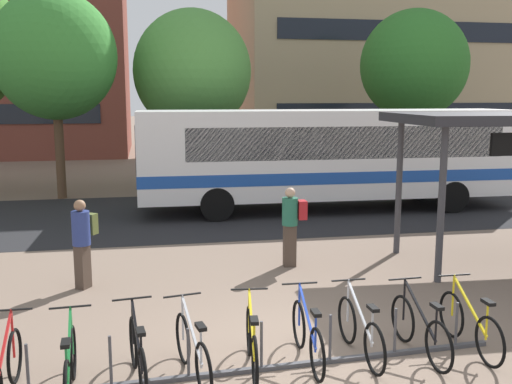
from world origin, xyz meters
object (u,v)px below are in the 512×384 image
at_px(commuter_olive_pack_2, 83,237).
at_px(parked_bicycle_green_2, 70,368).
at_px(parked_bicycle_black_8, 420,330).
at_px(street_tree_2, 414,65).
at_px(city_bus, 327,155).
at_px(street_tree_1, 54,56).
at_px(commuter_red_pack_1, 292,221).
at_px(parked_bicycle_black_3, 138,356).
at_px(parked_bicycle_red_1, 5,372).
at_px(parked_bicycle_blue_6, 307,336).
at_px(parked_bicycle_yellow_5, 252,344).
at_px(parked_bicycle_yellow_9, 470,325).
at_px(parked_bicycle_silver_7, 360,332).
at_px(parked_bicycle_silver_4, 193,351).
at_px(street_tree_3, 192,72).

bearing_deg(commuter_olive_pack_2, parked_bicycle_green_2, 35.70).
distance_m(parked_bicycle_black_8, street_tree_2, 19.63).
bearing_deg(parked_bicycle_green_2, city_bus, -34.88).
height_order(parked_bicycle_green_2, street_tree_1, street_tree_1).
bearing_deg(commuter_olive_pack_2, commuter_red_pack_1, 130.84).
xyz_separation_m(city_bus, parked_bicycle_black_3, (-5.86, -10.63, -1.39)).
distance_m(city_bus, street_tree_1, 10.02).
bearing_deg(parked_bicycle_red_1, parked_bicycle_blue_6, -84.46).
bearing_deg(parked_bicycle_blue_6, parked_bicycle_green_2, 98.19).
bearing_deg(parked_bicycle_blue_6, parked_bicycle_black_3, 96.25).
distance_m(parked_bicycle_black_3, commuter_olive_pack_2, 4.24).
height_order(city_bus, parked_bicycle_blue_6, city_bus).
height_order(parked_bicycle_red_1, parked_bicycle_black_8, same).
xyz_separation_m(parked_bicycle_yellow_5, parked_bicycle_yellow_9, (3.20, 0.04, 0.00)).
relative_size(city_bus, parked_bicycle_silver_7, 7.00).
bearing_deg(parked_bicycle_yellow_9, street_tree_2, -22.77).
distance_m(parked_bicycle_yellow_9, commuter_olive_pack_2, 6.98).
bearing_deg(parked_bicycle_silver_4, parked_bicycle_yellow_9, -98.85).
bearing_deg(commuter_red_pack_1, parked_bicycle_black_8, 100.19).
bearing_deg(parked_bicycle_blue_6, street_tree_3, 2.32).
height_order(parked_bicycle_yellow_5, parked_bicycle_blue_6, same).
bearing_deg(commuter_olive_pack_2, parked_bicycle_red_1, 25.46).
distance_m(parked_bicycle_black_3, commuter_red_pack_1, 5.72).
distance_m(commuter_red_pack_1, street_tree_3, 11.88).
bearing_deg(street_tree_3, street_tree_2, 8.15).
height_order(parked_bicycle_yellow_5, parked_bicycle_black_8, same).
height_order(parked_bicycle_black_3, parked_bicycle_silver_4, same).
relative_size(parked_bicycle_yellow_5, parked_bicycle_blue_6, 1.00).
xyz_separation_m(parked_bicycle_silver_7, street_tree_1, (-5.88, 14.22, 4.63)).
bearing_deg(street_tree_1, street_tree_3, 17.49).
distance_m(parked_bicycle_silver_7, parked_bicycle_yellow_9, 1.63).
bearing_deg(city_bus, parked_bicycle_black_3, 62.16).
bearing_deg(parked_bicycle_red_1, parked_bicycle_black_8, -86.74).
relative_size(parked_bicycle_yellow_9, commuter_olive_pack_2, 1.00).
relative_size(parked_bicycle_yellow_5, street_tree_3, 0.25).
xyz_separation_m(city_bus, parked_bicycle_blue_6, (-3.58, -10.44, -1.39)).
bearing_deg(parked_bicycle_blue_6, street_tree_1, 21.25).
xyz_separation_m(parked_bicycle_red_1, street_tree_2, (13.55, 17.53, 4.61)).
bearing_deg(parked_bicycle_black_3, parked_bicycle_black_8, -95.75).
bearing_deg(parked_bicycle_silver_4, street_tree_2, -43.52).
distance_m(commuter_red_pack_1, commuter_olive_pack_2, 4.30).
bearing_deg(parked_bicycle_black_3, street_tree_3, -14.69).
distance_m(city_bus, street_tree_3, 7.13).
distance_m(parked_bicycle_green_2, commuter_olive_pack_2, 4.29).
distance_m(parked_bicycle_blue_6, parked_bicycle_silver_7, 0.77).
relative_size(street_tree_1, street_tree_3, 1.04).
bearing_deg(parked_bicycle_yellow_9, commuter_red_pack_1, 18.14).
relative_size(parked_bicycle_silver_7, parked_bicycle_yellow_9, 1.00).
xyz_separation_m(parked_bicycle_silver_4, commuter_olive_pack_2, (-1.75, 4.05, 0.61)).
xyz_separation_m(parked_bicycle_blue_6, parked_bicycle_black_8, (1.62, -0.08, 0.00)).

